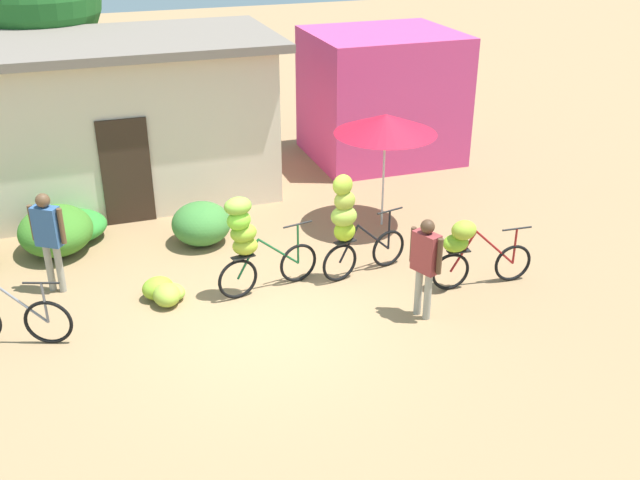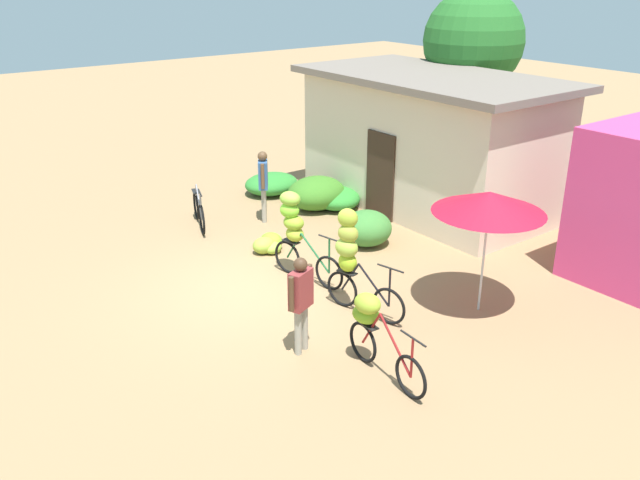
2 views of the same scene
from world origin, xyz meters
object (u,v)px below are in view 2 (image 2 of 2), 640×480
Objects in this scene: building_low at (428,141)px; bicycle_leftmost at (199,211)px; bicycle_center_loaded at (352,255)px; bicycle_by_shop at (374,326)px; banana_pile_on_ground at (268,244)px; person_bystander at (301,296)px; bicycle_near_pile at (296,228)px; market_umbrella at (489,202)px; person_vendor at (263,179)px; tree_behind_building at (474,42)px.

building_low is 5.64m from bicycle_leftmost.
bicycle_by_shop is at bearing -29.70° from bicycle_center_loaded.
person_bystander reaches higher than banana_pile_on_ground.
bicycle_near_pile is at bearing -73.42° from building_low.
person_bystander is (3.52, -1.68, 0.79)m from banana_pile_on_ground.
market_umbrella reaches higher than person_bystander.
market_umbrella is 1.26× the size of bicycle_near_pile.
bicycle_leftmost is 3.49m from bicycle_near_pile.
bicycle_by_shop is at bearing 28.11° from person_bystander.
bicycle_by_shop is at bearing -51.03° from building_low.
bicycle_center_loaded reaches higher than person_bystander.
building_low is 7.36m from person_bystander.
building_low is at bearing 91.86° from banana_pile_on_ground.
building_low is at bearing 106.58° from bicycle_near_pile.
building_low is at bearing 69.00° from bicycle_leftmost.
market_umbrella reaches higher than bicycle_by_shop.
tree_behind_building is at bearing 87.56° from person_vendor.
tree_behind_building is 2.33× the size of market_umbrella.
bicycle_by_shop is 1.04× the size of person_vendor.
bicycle_leftmost is at bearing -175.57° from bicycle_near_pile.
bicycle_near_pile is 1.03× the size of person_vendor.
person_bystander is at bearing -25.45° from banana_pile_on_ground.
person_bystander is (-1.02, -0.54, 0.23)m from bicycle_by_shop.
building_low reaches higher than person_bystander.
bicycle_center_loaded is 1.58m from person_bystander.
building_low is 7.51m from bicycle_by_shop.
bicycle_leftmost is 2.08× the size of banana_pile_on_ground.
building_low is at bearing 120.08° from person_bystander.
banana_pile_on_ground is at bearing -80.11° from tree_behind_building.
building_low is at bearing 69.81° from person_vendor.
bicycle_center_loaded is at bearing -0.18° from bicycle_near_pile.
tree_behind_building is 2.89× the size of bicycle_by_shop.
market_umbrella is 2.93m from bicycle_by_shop.
tree_behind_building is 2.94× the size of bicycle_near_pile.
building_low is 4.13× the size of person_bystander.
banana_pile_on_ground is (-2.92, 0.21, -0.85)m from bicycle_center_loaded.
banana_pile_on_ground is 0.46× the size of person_vendor.
bicycle_leftmost is at bearing 167.95° from person_bystander.
tree_behind_building is at bearing 124.61° from bicycle_by_shop.
market_umbrella is 2.79× the size of banana_pile_on_ground.
bicycle_center_loaded is 3.05m from banana_pile_on_ground.
bicycle_leftmost is 0.88× the size of bicycle_center_loaded.
tree_behind_building is 8.44m from bicycle_leftmost.
bicycle_near_pile is 0.94× the size of bicycle_center_loaded.
market_umbrella is at bearing 52.20° from bicycle_center_loaded.
bicycle_leftmost is 1.61m from person_vendor.
tree_behind_building is 3.01× the size of person_vendor.
building_low reaches higher than banana_pile_on_ground.
market_umbrella is 5.92m from person_vendor.
tree_behind_building is 8.16m from market_umbrella.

